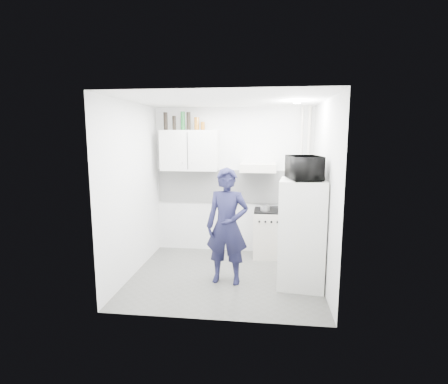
# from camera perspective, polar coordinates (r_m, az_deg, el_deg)

# --- Properties ---
(floor) EXTENTS (2.80, 2.80, 0.00)m
(floor) POSITION_cam_1_polar(r_m,az_deg,el_deg) (5.42, 0.16, -13.68)
(floor) COLOR #52524F
(floor) RESTS_ON ground
(ceiling) EXTENTS (2.80, 2.80, 0.00)m
(ceiling) POSITION_cam_1_polar(r_m,az_deg,el_deg) (5.02, 0.18, 14.82)
(ceiling) COLOR white
(ceiling) RESTS_ON wall_back
(wall_back) EXTENTS (2.80, 0.00, 2.80)m
(wall_back) POSITION_cam_1_polar(r_m,az_deg,el_deg) (6.29, 1.50, 1.82)
(wall_back) COLOR silver
(wall_back) RESTS_ON floor
(wall_left) EXTENTS (0.00, 2.60, 2.60)m
(wall_left) POSITION_cam_1_polar(r_m,az_deg,el_deg) (5.40, -14.75, 0.29)
(wall_left) COLOR silver
(wall_left) RESTS_ON floor
(wall_right) EXTENTS (0.00, 2.60, 2.60)m
(wall_right) POSITION_cam_1_polar(r_m,az_deg,el_deg) (5.09, 16.02, -0.30)
(wall_right) COLOR silver
(wall_right) RESTS_ON floor
(person) EXTENTS (0.64, 0.45, 1.67)m
(person) POSITION_cam_1_polar(r_m,az_deg,el_deg) (4.99, 0.52, -5.61)
(person) COLOR #171734
(person) RESTS_ON floor
(stove) EXTENTS (0.51, 0.51, 0.81)m
(stove) POSITION_cam_1_polar(r_m,az_deg,el_deg) (6.20, 7.19, -6.81)
(stove) COLOR beige
(stove) RESTS_ON floor
(fridge) EXTENTS (0.69, 0.69, 1.52)m
(fridge) POSITION_cam_1_polar(r_m,az_deg,el_deg) (5.02, 12.61, -6.63)
(fridge) COLOR silver
(fridge) RESTS_ON floor
(stove_top) EXTENTS (0.49, 0.49, 0.03)m
(stove_top) POSITION_cam_1_polar(r_m,az_deg,el_deg) (6.10, 7.27, -3.02)
(stove_top) COLOR black
(stove_top) RESTS_ON stove
(saucepan) EXTENTS (0.16, 0.16, 0.09)m
(saucepan) POSITION_cam_1_polar(r_m,az_deg,el_deg) (6.01, 6.74, -2.60)
(saucepan) COLOR silver
(saucepan) RESTS_ON stove_top
(microwave) EXTENTS (0.65, 0.50, 0.33)m
(microwave) POSITION_cam_1_polar(r_m,az_deg,el_deg) (4.86, 12.99, 3.87)
(microwave) COLOR black
(microwave) RESTS_ON fridge
(bottle_a) EXTENTS (0.07, 0.07, 0.31)m
(bottle_a) POSITION_cam_1_polar(r_m,az_deg,el_deg) (6.29, -9.51, 11.32)
(bottle_a) COLOR black
(bottle_a) RESTS_ON upper_cabinet
(bottle_b) EXTENTS (0.06, 0.06, 0.25)m
(bottle_b) POSITION_cam_1_polar(r_m,az_deg,el_deg) (6.25, -8.13, 11.09)
(bottle_b) COLOR black
(bottle_b) RESTS_ON upper_cabinet
(bottle_c) EXTENTS (0.08, 0.08, 0.31)m
(bottle_c) POSITION_cam_1_polar(r_m,az_deg,el_deg) (6.21, -6.73, 11.45)
(bottle_c) COLOR #144C1E
(bottle_c) RESTS_ON upper_cabinet
(bottle_d) EXTENTS (0.07, 0.07, 0.31)m
(bottle_d) POSITION_cam_1_polar(r_m,az_deg,el_deg) (6.19, -5.81, 11.43)
(bottle_d) COLOR black
(bottle_d) RESTS_ON upper_cabinet
(canister_a) EXTENTS (0.09, 0.09, 0.22)m
(canister_a) POSITION_cam_1_polar(r_m,az_deg,el_deg) (6.16, -4.48, 11.06)
(canister_a) COLOR brown
(canister_a) RESTS_ON upper_cabinet
(canister_b) EXTENTS (0.07, 0.07, 0.14)m
(canister_b) POSITION_cam_1_polar(r_m,az_deg,el_deg) (6.13, -3.49, 10.70)
(canister_b) COLOR brown
(canister_b) RESTS_ON upper_cabinet
(upper_cabinet) EXTENTS (1.00, 0.35, 0.70)m
(upper_cabinet) POSITION_cam_1_polar(r_m,az_deg,el_deg) (6.19, -5.62, 6.77)
(upper_cabinet) COLOR silver
(upper_cabinet) RESTS_ON wall_back
(range_hood) EXTENTS (0.60, 0.50, 0.14)m
(range_hood) POSITION_cam_1_polar(r_m,az_deg,el_deg) (5.99, 5.59, 4.01)
(range_hood) COLOR beige
(range_hood) RESTS_ON wall_back
(backsplash) EXTENTS (2.74, 0.03, 0.60)m
(backsplash) POSITION_cam_1_polar(r_m,az_deg,el_deg) (6.29, 1.48, 0.90)
(backsplash) COLOR white
(backsplash) RESTS_ON wall_back
(pipe_a) EXTENTS (0.05, 0.05, 2.60)m
(pipe_a) POSITION_cam_1_polar(r_m,az_deg,el_deg) (6.22, 13.43, 1.49)
(pipe_a) COLOR beige
(pipe_a) RESTS_ON floor
(pipe_b) EXTENTS (0.04, 0.04, 2.60)m
(pipe_b) POSITION_cam_1_polar(r_m,az_deg,el_deg) (6.21, 12.33, 1.52)
(pipe_b) COLOR beige
(pipe_b) RESTS_ON floor
(ceiling_spot_fixture) EXTENTS (0.10, 0.10, 0.02)m
(ceiling_spot_fixture) POSITION_cam_1_polar(r_m,az_deg,el_deg) (5.20, 11.81, 14.11)
(ceiling_spot_fixture) COLOR white
(ceiling_spot_fixture) RESTS_ON ceiling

